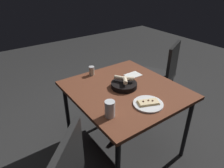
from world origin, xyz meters
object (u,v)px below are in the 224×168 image
pizza_plate (148,104)px  pepper_shaker (92,71)px  dining_table (125,95)px  chair_far (162,72)px  beer_glass (110,110)px  bread_basket (124,84)px

pizza_plate → pepper_shaker: 0.73m
dining_table → pizza_plate: (0.01, 0.31, 0.07)m
pizza_plate → chair_far: chair_far is taller
beer_glass → pepper_shaker: 0.71m
pizza_plate → pepper_shaker: size_ratio=2.59×
pizza_plate → bread_basket: bearing=-92.7°
beer_glass → chair_far: size_ratio=0.14×
bread_basket → pizza_plate: bearing=87.3°
pizza_plate → chair_far: (-0.89, -0.63, -0.21)m
dining_table → pizza_plate: bearing=88.1°
dining_table → beer_glass: beer_glass is taller
dining_table → beer_glass: size_ratio=7.90×
bread_basket → chair_far: 0.95m
dining_table → pepper_shaker: pepper_shaker is taller
dining_table → pepper_shaker: (0.11, -0.42, 0.11)m
bread_basket → dining_table: bearing=78.5°
dining_table → bread_basket: 0.10m
beer_glass → chair_far: (-1.22, -0.57, -0.26)m
dining_table → pizza_plate: size_ratio=4.13×
dining_table → chair_far: 0.94m
pizza_plate → bread_basket: (-0.02, -0.33, 0.02)m
pizza_plate → dining_table: bearing=-91.9°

